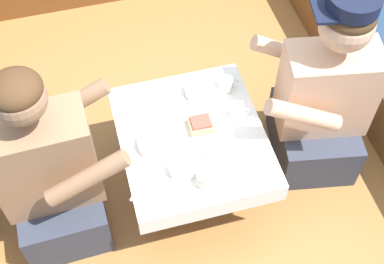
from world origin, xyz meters
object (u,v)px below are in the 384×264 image
Objects in this scene: sandwich at (201,124)px; coffee_cup_starboard at (238,114)px; person_starboard at (323,99)px; coffee_cup_port at (226,84)px; tin_can at (205,180)px; person_port at (51,174)px.

sandwich is 1.16× the size of coffee_cup_starboard.
coffee_cup_starboard is at bearing 6.21° from sandwich.
person_starboard is 10.67× the size of coffee_cup_port.
coffee_cup_port is at bearing 63.07° from tin_can.
tin_can is at bearing -102.69° from sandwich.
sandwich is 0.17m from coffee_cup_starboard.
person_port is 0.66m from sandwich.
coffee_cup_starboard is (-0.39, 0.02, -0.00)m from person_starboard.
person_port is at bearing -174.09° from sandwich.
person_starboard reaches higher than sandwich.
person_starboard is 0.57m from sandwich.
coffee_cup_port is at bearing 47.86° from sandwich.
sandwich is at bearing -132.14° from coffee_cup_port.
person_port is 10.45× the size of coffee_cup_port.
coffee_cup_port reaches higher than tin_can.
coffee_cup_starboard is at bearing -89.93° from coffee_cup_port.
sandwich is (-0.57, 0.00, 0.00)m from person_starboard.
coffee_cup_starboard is at bearing 4.08° from person_port.
person_starboard reaches higher than coffee_cup_port.
coffee_cup_starboard is at bearing 50.86° from tin_can.
coffee_cup_port is 0.17m from coffee_cup_starboard.
coffee_cup_starboard is (0.17, 0.02, -0.00)m from sandwich.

